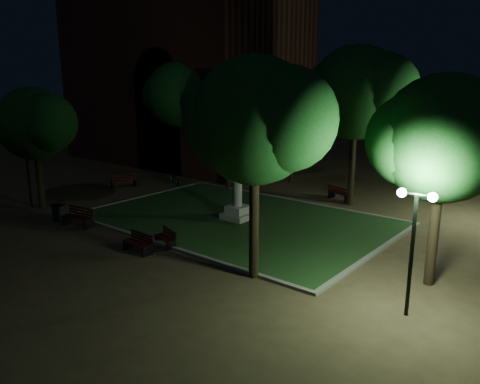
# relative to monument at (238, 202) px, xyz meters

# --- Properties ---
(ground) EXTENTS (80.00, 80.00, 0.00)m
(ground) POSITION_rel_monument_xyz_m (0.00, -2.00, -0.96)
(ground) COLOR #4F402A
(lawn) EXTENTS (15.00, 10.00, 0.08)m
(lawn) POSITION_rel_monument_xyz_m (0.00, 0.00, -0.92)
(lawn) COLOR #20401B
(lawn) RESTS_ON ground
(lawn_kerb) EXTENTS (15.40, 10.40, 0.12)m
(lawn_kerb) POSITION_rel_monument_xyz_m (0.00, 0.00, -0.90)
(lawn_kerb) COLOR slate
(lawn_kerb) RESTS_ON ground
(monument) EXTENTS (1.40, 1.40, 3.20)m
(monument) POSITION_rel_monument_xyz_m (0.00, 0.00, 0.00)
(monument) COLOR #99958E
(monument) RESTS_ON lawn
(building_main) EXTENTS (20.00, 12.00, 15.00)m
(building_main) POSITION_rel_monument_xyz_m (-15.86, 11.79, 6.42)
(building_main) COLOR #532B20
(building_main) RESTS_ON ground
(tree_west) EXTENTS (4.92, 4.02, 6.82)m
(tree_west) POSITION_rel_monument_xyz_m (-10.06, -5.26, 3.85)
(tree_west) COLOR black
(tree_west) RESTS_ON ground
(tree_north_wl) EXTENTS (4.80, 3.92, 7.48)m
(tree_north_wl) POSITION_rel_monument_xyz_m (-4.91, 5.11, 4.55)
(tree_north_wl) COLOR black
(tree_north_wl) RESTS_ON ground
(tree_north_er) EXTENTS (6.44, 5.26, 9.09)m
(tree_north_er) POSITION_rel_monument_xyz_m (3.27, 6.53, 5.50)
(tree_north_er) COLOR black
(tree_north_er) RESTS_ON ground
(tree_east) EXTENTS (5.35, 4.36, 7.44)m
(tree_east) POSITION_rel_monument_xyz_m (10.41, -1.72, 4.29)
(tree_east) COLOR black
(tree_east) RESTS_ON ground
(tree_se) EXTENTS (5.51, 4.50, 8.04)m
(tree_se) POSITION_rel_monument_xyz_m (5.13, -5.20, 4.83)
(tree_se) COLOR black
(tree_se) RESTS_ON ground
(tree_nw) EXTENTS (5.93, 4.84, 8.48)m
(tree_nw) POSITION_rel_monument_xyz_m (-10.85, 6.44, 5.10)
(tree_nw) COLOR black
(tree_nw) RESTS_ON ground
(tree_far_north) EXTENTS (4.81, 3.93, 7.95)m
(tree_far_north) POSITION_rel_monument_xyz_m (-2.91, 9.70, 5.01)
(tree_far_north) COLOR black
(tree_far_north) RESTS_ON ground
(lamppost_sw) EXTENTS (1.18, 0.28, 4.28)m
(lamppost_sw) POSITION_rel_monument_xyz_m (-10.90, -5.52, 2.05)
(lamppost_sw) COLOR black
(lamppost_sw) RESTS_ON ground
(lamppost_se) EXTENTS (1.18, 0.28, 4.02)m
(lamppost_se) POSITION_rel_monument_xyz_m (10.52, -4.50, 1.90)
(lamppost_se) COLOR black
(lamppost_se) RESTS_ON ground
(lamppost_nw) EXTENTS (1.18, 0.28, 4.23)m
(lamppost_nw) POSITION_rel_monument_xyz_m (-10.65, 8.95, 2.02)
(lamppost_nw) COLOR black
(lamppost_nw) RESTS_ON ground
(bench_near_left) EXTENTS (1.50, 0.56, 0.82)m
(bench_near_left) POSITION_rel_monument_xyz_m (-0.34, -6.25, -0.57)
(bench_near_left) COLOR black
(bench_near_left) RESTS_ON ground
(bench_near_right) EXTENTS (1.44, 0.87, 0.75)m
(bench_near_right) POSITION_rel_monument_xyz_m (-0.00, -4.98, -0.60)
(bench_near_right) COLOR black
(bench_near_right) RESTS_ON ground
(bench_west_near) EXTENTS (1.82, 0.89, 0.95)m
(bench_west_near) POSITION_rel_monument_xyz_m (-5.53, -5.83, -0.51)
(bench_west_near) COLOR black
(bench_west_near) RESTS_ON ground
(bench_left_side) EXTENTS (1.22, 1.87, 0.97)m
(bench_left_side) POSITION_rel_monument_xyz_m (-10.83, 0.96, -0.50)
(bench_left_side) COLOR black
(bench_left_side) RESTS_ON ground
(bench_far_side) EXTENTS (1.69, 1.04, 0.87)m
(bench_far_side) POSITION_rel_monument_xyz_m (2.18, 7.04, -0.54)
(bench_far_side) COLOR black
(bench_far_side) RESTS_ON ground
(trash_bin) EXTENTS (0.63, 0.63, 0.89)m
(trash_bin) POSITION_rel_monument_xyz_m (-7.08, -6.00, -0.51)
(trash_bin) COLOR black
(trash_bin) RESTS_ON ground
(bicycle) EXTENTS (1.77, 1.25, 0.88)m
(bicycle) POSITION_rel_monument_xyz_m (-8.84, 3.76, -0.51)
(bicycle) COLOR black
(bicycle) RESTS_ON ground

